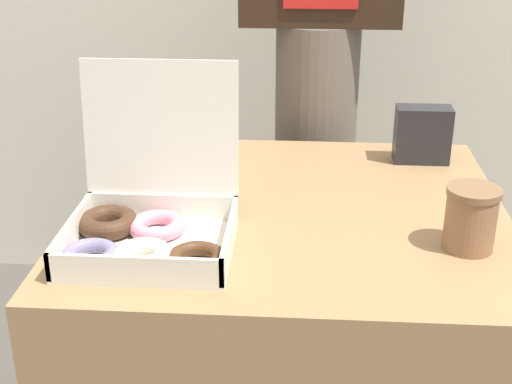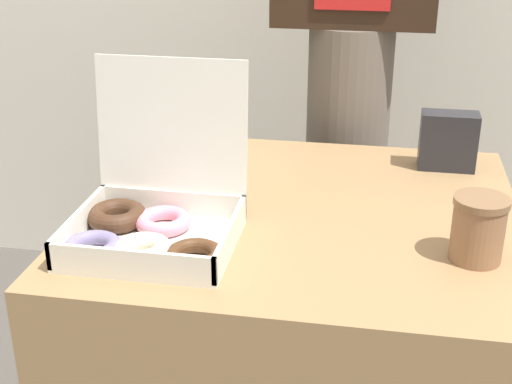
{
  "view_description": "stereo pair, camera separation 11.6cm",
  "coord_description": "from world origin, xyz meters",
  "px_view_note": "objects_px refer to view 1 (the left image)",
  "views": [
    {
      "loc": [
        0.02,
        -1.27,
        1.3
      ],
      "look_at": [
        -0.05,
        -0.21,
        0.84
      ],
      "focal_mm": 50.0,
      "sensor_mm": 36.0,
      "label": 1
    },
    {
      "loc": [
        0.13,
        -1.25,
        1.3
      ],
      "look_at": [
        -0.05,
        -0.21,
        0.84
      ],
      "focal_mm": 50.0,
      "sensor_mm": 36.0,
      "label": 2
    }
  ],
  "objects_px": {
    "donut_box": "(144,224)",
    "person_customer": "(320,5)",
    "napkin_holder": "(422,135)",
    "coffee_cup": "(471,218)"
  },
  "relations": [
    {
      "from": "donut_box",
      "to": "napkin_holder",
      "type": "bearing_deg",
      "value": 40.17
    },
    {
      "from": "napkin_holder",
      "to": "person_customer",
      "type": "xyz_separation_m",
      "value": [
        -0.23,
        0.31,
        0.24
      ]
    },
    {
      "from": "donut_box",
      "to": "person_customer",
      "type": "relative_size",
      "value": 0.17
    },
    {
      "from": "coffee_cup",
      "to": "person_customer",
      "type": "bearing_deg",
      "value": 109.35
    },
    {
      "from": "donut_box",
      "to": "napkin_holder",
      "type": "relative_size",
      "value": 2.47
    },
    {
      "from": "napkin_holder",
      "to": "person_customer",
      "type": "bearing_deg",
      "value": 127.37
    },
    {
      "from": "donut_box",
      "to": "person_customer",
      "type": "xyz_separation_m",
      "value": [
        0.3,
        0.76,
        0.26
      ]
    },
    {
      "from": "donut_box",
      "to": "coffee_cup",
      "type": "distance_m",
      "value": 0.56
    },
    {
      "from": "donut_box",
      "to": "coffee_cup",
      "type": "height_order",
      "value": "donut_box"
    },
    {
      "from": "donut_box",
      "to": "person_customer",
      "type": "height_order",
      "value": "person_customer"
    }
  ]
}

